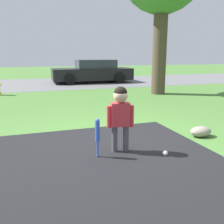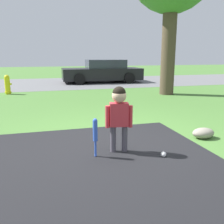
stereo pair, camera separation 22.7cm
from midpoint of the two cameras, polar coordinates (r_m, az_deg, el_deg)
The scene contains 7 objects.
ground_plane at distance 4.35m, azimuth -0.79°, elevation -7.03°, with size 60.00×60.00×0.00m, color #477533.
street_strip at distance 13.86m, azimuth -13.48°, elevation 6.43°, with size 40.00×6.00×0.01m.
child at distance 3.78m, azimuth 0.22°, elevation 0.44°, with size 0.41×0.22×1.03m.
baseball_bat at distance 3.65m, azimuth -5.13°, elevation -4.69°, with size 0.07×0.07×0.59m.
sports_ball at distance 3.86m, azimuth 10.39°, elevation -9.26°, with size 0.08×0.08×0.08m.
parked_car at distance 13.93m, azimuth -4.92°, elevation 9.16°, with size 4.33×2.03×1.23m.
edging_rock at distance 4.88m, azimuth 18.35°, elevation -4.27°, with size 0.41×0.29×0.19m.
Camera 1 is at (-1.36, -3.86, 1.48)m, focal length 40.00 mm.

